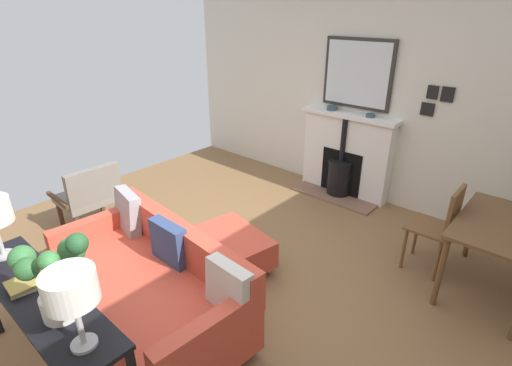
{
  "coord_description": "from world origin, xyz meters",
  "views": [
    {
      "loc": [
        1.98,
        2.29,
        2.4
      ],
      "look_at": [
        -0.59,
        0.03,
        0.83
      ],
      "focal_mm": 26.86,
      "sensor_mm": 36.0,
      "label": 1
    }
  ],
  "objects_px": {
    "console_table": "(42,305)",
    "dining_chair_near_fireplace": "(441,223)",
    "potted_plant": "(55,273)",
    "dining_table": "(502,234)",
    "mantel_bowl_far": "(370,115)",
    "armchair_accent": "(90,194)",
    "ottoman": "(233,247)",
    "sofa": "(150,284)",
    "table_lamp_far_end": "(71,290)",
    "fireplace": "(345,159)",
    "book_stack": "(31,282)",
    "mantel_bowl_near": "(332,108)"
  },
  "relations": [
    {
      "from": "console_table",
      "to": "mantel_bowl_near",
      "type": "bearing_deg",
      "value": -175.63
    },
    {
      "from": "mantel_bowl_far",
      "to": "potted_plant",
      "type": "distance_m",
      "value": 3.93
    },
    {
      "from": "sofa",
      "to": "potted_plant",
      "type": "height_order",
      "value": "potted_plant"
    },
    {
      "from": "book_stack",
      "to": "dining_chair_near_fireplace",
      "type": "distance_m",
      "value": 3.43
    },
    {
      "from": "ottoman",
      "to": "dining_chair_near_fireplace",
      "type": "xyz_separation_m",
      "value": [
        -1.27,
        1.53,
        0.32
      ]
    },
    {
      "from": "potted_plant",
      "to": "fireplace",
      "type": "bearing_deg",
      "value": -175.56
    },
    {
      "from": "mantel_bowl_far",
      "to": "dining_chair_near_fireplace",
      "type": "distance_m",
      "value": 1.74
    },
    {
      "from": "mantel_bowl_far",
      "to": "console_table",
      "type": "xyz_separation_m",
      "value": [
        3.98,
        -0.25,
        -0.51
      ]
    },
    {
      "from": "mantel_bowl_near",
      "to": "book_stack",
      "type": "relative_size",
      "value": 0.49
    },
    {
      "from": "dining_chair_near_fireplace",
      "to": "console_table",
      "type": "bearing_deg",
      "value": -27.29
    },
    {
      "from": "mantel_bowl_near",
      "to": "console_table",
      "type": "bearing_deg",
      "value": 4.37
    },
    {
      "from": "mantel_bowl_near",
      "to": "sofa",
      "type": "height_order",
      "value": "mantel_bowl_near"
    },
    {
      "from": "potted_plant",
      "to": "dining_table",
      "type": "bearing_deg",
      "value": 149.18
    },
    {
      "from": "console_table",
      "to": "book_stack",
      "type": "bearing_deg",
      "value": -92.0
    },
    {
      "from": "ottoman",
      "to": "potted_plant",
      "type": "xyz_separation_m",
      "value": [
        1.68,
        0.26,
        0.8
      ]
    },
    {
      "from": "console_table",
      "to": "potted_plant",
      "type": "bearing_deg",
      "value": 99.69
    },
    {
      "from": "sofa",
      "to": "table_lamp_far_end",
      "type": "xyz_separation_m",
      "value": [
        0.78,
        0.61,
        0.77
      ]
    },
    {
      "from": "fireplace",
      "to": "potted_plant",
      "type": "distance_m",
      "value": 3.96
    },
    {
      "from": "dining_table",
      "to": "console_table",
      "type": "bearing_deg",
      "value": -34.15
    },
    {
      "from": "armchair_accent",
      "to": "potted_plant",
      "type": "relative_size",
      "value": 1.56
    },
    {
      "from": "ottoman",
      "to": "potted_plant",
      "type": "bearing_deg",
      "value": 8.82
    },
    {
      "from": "armchair_accent",
      "to": "table_lamp_far_end",
      "type": "bearing_deg",
      "value": 63.55
    },
    {
      "from": "potted_plant",
      "to": "dining_table",
      "type": "relative_size",
      "value": 0.49
    },
    {
      "from": "ottoman",
      "to": "book_stack",
      "type": "height_order",
      "value": "book_stack"
    },
    {
      "from": "console_table",
      "to": "dining_chair_near_fireplace",
      "type": "relative_size",
      "value": 1.78
    },
    {
      "from": "potted_plant",
      "to": "armchair_accent",
      "type": "bearing_deg",
      "value": -119.21
    },
    {
      "from": "mantel_bowl_near",
      "to": "table_lamp_far_end",
      "type": "relative_size",
      "value": 0.29
    },
    {
      "from": "mantel_bowl_far",
      "to": "book_stack",
      "type": "bearing_deg",
      "value": -5.37
    },
    {
      "from": "armchair_accent",
      "to": "console_table",
      "type": "xyz_separation_m",
      "value": [
        1.17,
        1.73,
        0.2
      ]
    },
    {
      "from": "mantel_bowl_far",
      "to": "armchair_accent",
      "type": "height_order",
      "value": "mantel_bowl_far"
    },
    {
      "from": "book_stack",
      "to": "mantel_bowl_far",
      "type": "bearing_deg",
      "value": 174.63
    },
    {
      "from": "mantel_bowl_near",
      "to": "book_stack",
      "type": "xyz_separation_m",
      "value": [
        3.97,
        0.18,
        -0.4
      ]
    },
    {
      "from": "potted_plant",
      "to": "table_lamp_far_end",
      "type": "bearing_deg",
      "value": 82.25
    },
    {
      "from": "table_lamp_far_end",
      "to": "potted_plant",
      "type": "xyz_separation_m",
      "value": [
        -0.05,
        -0.34,
        -0.09
      ]
    },
    {
      "from": "mantel_bowl_near",
      "to": "console_table",
      "type": "relative_size",
      "value": 0.09
    },
    {
      "from": "table_lamp_far_end",
      "to": "potted_plant",
      "type": "relative_size",
      "value": 0.91
    },
    {
      "from": "fireplace",
      "to": "console_table",
      "type": "bearing_deg",
      "value": 0.47
    },
    {
      "from": "sofa",
      "to": "potted_plant",
      "type": "bearing_deg",
      "value": 20.19
    },
    {
      "from": "ottoman",
      "to": "armchair_accent",
      "type": "relative_size",
      "value": 1.07
    },
    {
      "from": "armchair_accent",
      "to": "console_table",
      "type": "height_order",
      "value": "armchair_accent"
    },
    {
      "from": "mantel_bowl_near",
      "to": "dining_chair_near_fireplace",
      "type": "height_order",
      "value": "mantel_bowl_near"
    },
    {
      "from": "mantel_bowl_near",
      "to": "mantel_bowl_far",
      "type": "distance_m",
      "value": 0.56
    },
    {
      "from": "sofa",
      "to": "table_lamp_far_end",
      "type": "distance_m",
      "value": 1.25
    },
    {
      "from": "sofa",
      "to": "armchair_accent",
      "type": "bearing_deg",
      "value": -102.61
    },
    {
      "from": "table_lamp_far_end",
      "to": "armchair_accent",
      "type": "bearing_deg",
      "value": -116.45
    },
    {
      "from": "mantel_bowl_near",
      "to": "dining_chair_near_fireplace",
      "type": "xyz_separation_m",
      "value": [
        0.98,
        1.85,
        -0.63
      ]
    },
    {
      "from": "fireplace",
      "to": "ottoman",
      "type": "height_order",
      "value": "fireplace"
    },
    {
      "from": "table_lamp_far_end",
      "to": "mantel_bowl_far",
      "type": "bearing_deg",
      "value": -174.84
    },
    {
      "from": "armchair_accent",
      "to": "table_lamp_far_end",
      "type": "xyz_separation_m",
      "value": [
        1.17,
        2.35,
        0.66
      ]
    },
    {
      "from": "mantel_bowl_far",
      "to": "sofa",
      "type": "xyz_separation_m",
      "value": [
        3.2,
        -0.25,
        -0.82
      ]
    }
  ]
}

